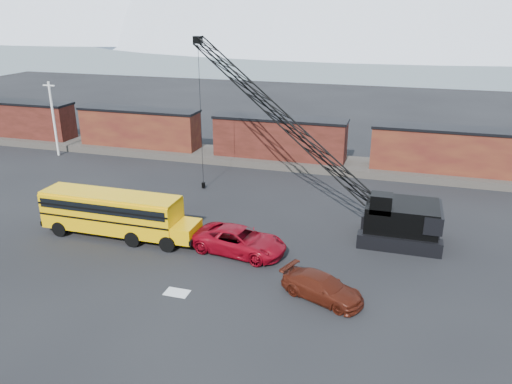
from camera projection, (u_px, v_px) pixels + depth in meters
The scene contains 12 objects.
ground at pixel (196, 260), 32.24m from camera, with size 160.00×160.00×0.00m, color black.
gravel_berm at pixel (279, 160), 51.87m from camera, with size 120.00×5.00×0.70m, color #4D453F.
boxcar_west_far at pixel (20, 119), 59.60m from camera, with size 13.70×3.10×4.17m.
boxcar_west_near at pixel (140, 127), 55.31m from camera, with size 13.70×3.10×4.17m.
boxcar_mid at pixel (280, 138), 51.03m from camera, with size 13.70×3.10×4.17m.
boxcar_east_near at pixel (445, 150), 46.74m from camera, with size 13.70×3.10×4.17m.
utility_pole at pixel (54, 118), 53.38m from camera, with size 1.40×0.24×8.00m.
snow_patch at pixel (177, 293), 28.52m from camera, with size 1.40×0.90×0.02m, color silver.
school_bus at pixel (116, 213), 34.93m from camera, with size 11.65×2.65×3.19m.
red_pickup at pixel (240, 241), 32.88m from camera, with size 2.88×6.24×1.74m, color maroon.
maroon_suv at pixel (322, 287), 27.75m from camera, with size 1.96×4.82×1.40m, color #49170D.
crawler_crane at pixel (282, 118), 37.43m from camera, with size 20.37×8.51×13.33m.
Camera 1 is at (11.91, -26.37, 15.38)m, focal length 35.00 mm.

